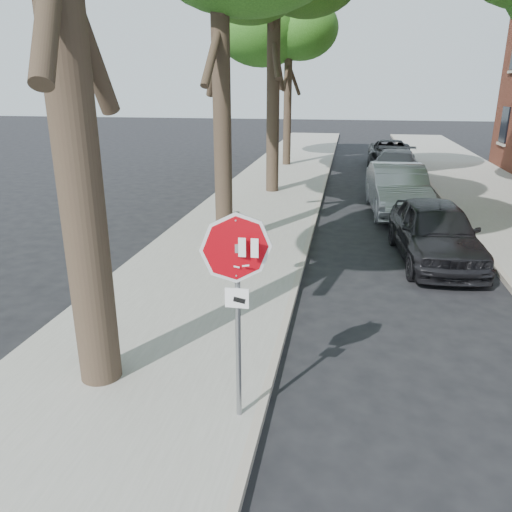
{
  "coord_description": "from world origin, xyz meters",
  "views": [
    {
      "loc": [
        0.45,
        -5.15,
        4.02
      ],
      "look_at": [
        -0.58,
        0.51,
        2.05
      ],
      "focal_mm": 35.0,
      "sensor_mm": 36.0,
      "label": 1
    }
  ],
  "objects_px": {
    "car_a": "(435,232)",
    "car_c": "(395,168)",
    "stop_sign": "(237,279)",
    "tree_far": "(289,15)",
    "car_b": "(397,189)",
    "car_d": "(390,154)"
  },
  "relations": [
    {
      "from": "stop_sign",
      "to": "car_c",
      "type": "relative_size",
      "value": 0.53
    },
    {
      "from": "tree_far",
      "to": "car_a",
      "type": "relative_size",
      "value": 2.17
    },
    {
      "from": "stop_sign",
      "to": "tree_far",
      "type": "bearing_deg",
      "value": 95.46
    },
    {
      "from": "stop_sign",
      "to": "car_c",
      "type": "height_order",
      "value": "stop_sign"
    },
    {
      "from": "tree_far",
      "to": "car_c",
      "type": "relative_size",
      "value": 1.91
    },
    {
      "from": "car_a",
      "to": "car_c",
      "type": "xyz_separation_m",
      "value": [
        -0.13,
        9.97,
        -0.02
      ]
    },
    {
      "from": "tree_far",
      "to": "car_a",
      "type": "bearing_deg",
      "value": -69.56
    },
    {
      "from": "car_c",
      "to": "car_b",
      "type": "bearing_deg",
      "value": -88.48
    },
    {
      "from": "car_c",
      "to": "car_a",
      "type": "bearing_deg",
      "value": -83.87
    },
    {
      "from": "car_b",
      "to": "car_d",
      "type": "distance_m",
      "value": 10.31
    },
    {
      "from": "tree_far",
      "to": "car_c",
      "type": "bearing_deg",
      "value": -39.7
    },
    {
      "from": "tree_far",
      "to": "car_b",
      "type": "distance_m",
      "value": 12.41
    },
    {
      "from": "car_b",
      "to": "car_d",
      "type": "xyz_separation_m",
      "value": [
        0.48,
        10.29,
        -0.12
      ]
    },
    {
      "from": "car_c",
      "to": "tree_far",
      "type": "bearing_deg",
      "value": 145.66
    },
    {
      "from": "stop_sign",
      "to": "tree_far",
      "type": "relative_size",
      "value": 0.28
    },
    {
      "from": "stop_sign",
      "to": "car_c",
      "type": "xyz_separation_m",
      "value": [
        3.17,
        16.83,
        -1.24
      ]
    },
    {
      "from": "car_a",
      "to": "car_b",
      "type": "height_order",
      "value": "car_b"
    },
    {
      "from": "car_c",
      "to": "car_d",
      "type": "relative_size",
      "value": 1.01
    },
    {
      "from": "tree_far",
      "to": "car_d",
      "type": "height_order",
      "value": "tree_far"
    },
    {
      "from": "stop_sign",
      "to": "car_a",
      "type": "xyz_separation_m",
      "value": [
        3.3,
        6.86,
        -1.22
      ]
    },
    {
      "from": "car_b",
      "to": "car_d",
      "type": "bearing_deg",
      "value": 83.88
    },
    {
      "from": "car_a",
      "to": "car_c",
      "type": "distance_m",
      "value": 9.97
    }
  ]
}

